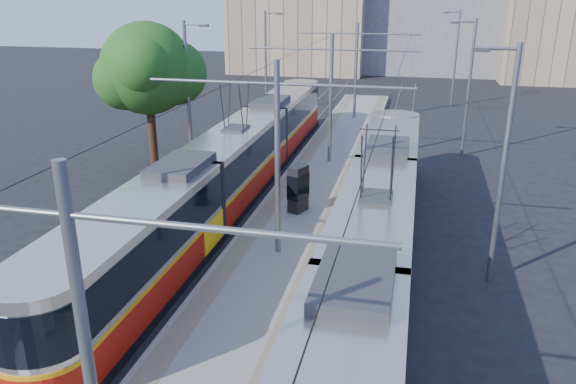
# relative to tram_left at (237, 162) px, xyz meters

# --- Properties ---
(platform) EXTENTS (4.00, 50.00, 0.30)m
(platform) POSITION_rel_tram_left_xyz_m (3.60, 2.74, -1.55)
(platform) COLOR gray
(platform) RESTS_ON ground
(tactile_strip_left) EXTENTS (0.70, 50.00, 0.01)m
(tactile_strip_left) POSITION_rel_tram_left_xyz_m (2.15, 2.74, -1.40)
(tactile_strip_left) COLOR gray
(tactile_strip_left) RESTS_ON platform
(tactile_strip_right) EXTENTS (0.70, 50.00, 0.01)m
(tactile_strip_right) POSITION_rel_tram_left_xyz_m (5.05, 2.74, -1.40)
(tactile_strip_right) COLOR gray
(tactile_strip_right) RESTS_ON platform
(rails) EXTENTS (8.71, 70.00, 0.03)m
(rails) POSITION_rel_tram_left_xyz_m (3.60, 2.74, -1.69)
(rails) COLOR gray
(rails) RESTS_ON ground
(tram_left) EXTENTS (2.43, 32.16, 5.50)m
(tram_left) POSITION_rel_tram_left_xyz_m (0.00, 0.00, 0.00)
(tram_left) COLOR black
(tram_left) RESTS_ON ground
(tram_right) EXTENTS (2.43, 28.27, 5.50)m
(tram_right) POSITION_rel_tram_left_xyz_m (7.20, -7.95, 0.15)
(tram_right) COLOR black
(tram_right) RESTS_ON ground
(catenary) EXTENTS (9.20, 70.00, 7.00)m
(catenary) POSITION_rel_tram_left_xyz_m (3.60, -0.11, 2.82)
(catenary) COLOR slate
(catenary) RESTS_ON platform
(street_lamps) EXTENTS (15.18, 38.22, 8.00)m
(street_lamps) POSITION_rel_tram_left_xyz_m (3.60, 6.74, 2.48)
(street_lamps) COLOR slate
(street_lamps) RESTS_ON ground
(shelter) EXTENTS (0.87, 1.07, 2.06)m
(shelter) POSITION_rel_tram_left_xyz_m (3.47, -2.12, -0.33)
(shelter) COLOR black
(shelter) RESTS_ON platform
(tree) EXTENTS (5.49, 5.07, 7.97)m
(tree) POSITION_rel_tram_left_xyz_m (-5.82, 3.82, 3.69)
(tree) COLOR #382314
(tree) RESTS_ON ground
(building_left) EXTENTS (16.32, 12.24, 12.61)m
(building_left) POSITION_rel_tram_left_xyz_m (-6.40, 45.74, 4.61)
(building_left) COLOR tan
(building_left) RESTS_ON ground
(building_right) EXTENTS (14.28, 10.20, 12.77)m
(building_right) POSITION_rel_tram_left_xyz_m (23.60, 43.74, 4.69)
(building_right) COLOR tan
(building_right) RESTS_ON ground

